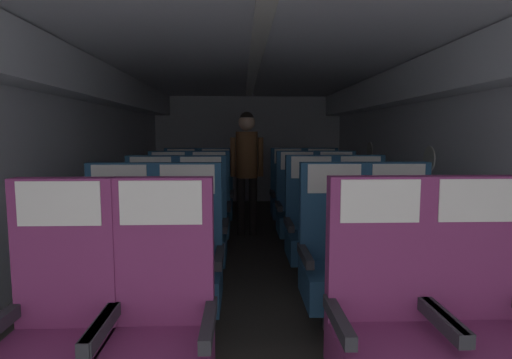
{
  "coord_description": "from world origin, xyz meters",
  "views": [
    {
      "loc": [
        -0.14,
        -0.23,
        1.34
      ],
      "look_at": [
        0.03,
        4.44,
        0.82
      ],
      "focal_mm": 29.53,
      "sensor_mm": 36.0,
      "label": 1
    }
  ],
  "objects_px": {
    "seat_d_right_aisle": "(337,210)",
    "seat_e_right_window": "(288,197)",
    "seat_b_right_aisle": "(401,260)",
    "seat_d_left_aisle": "(209,211)",
    "seat_a_left_window": "(56,333)",
    "seat_b_left_aisle": "(187,263)",
    "flight_attendant": "(247,160)",
    "seat_a_right_aisle": "(482,324)",
    "seat_b_right_window": "(336,261)",
    "seat_c_right_window": "(312,229)",
    "seat_d_right_window": "(298,210)",
    "seat_d_left_window": "(168,211)",
    "seat_b_left_window": "(118,264)",
    "seat_a_right_window": "(383,326)",
    "seat_a_left_aisle": "(160,330)",
    "seat_e_left_window": "(181,198)",
    "seat_c_right_aisle": "(362,229)",
    "seat_e_right_aisle": "(322,197)",
    "seat_c_left_window": "(150,230)",
    "seat_c_left_aisle": "(201,230)",
    "seat_e_left_aisle": "(216,198)"
  },
  "relations": [
    {
      "from": "seat_b_left_window",
      "to": "seat_e_left_aisle",
      "type": "bearing_deg",
      "value": 80.6
    },
    {
      "from": "seat_e_left_aisle",
      "to": "flight_attendant",
      "type": "height_order",
      "value": "flight_attendant"
    },
    {
      "from": "seat_a_left_window",
      "to": "seat_a_left_aisle",
      "type": "relative_size",
      "value": 1.0
    },
    {
      "from": "seat_b_right_aisle",
      "to": "seat_c_left_window",
      "type": "distance_m",
      "value": 2.13
    },
    {
      "from": "seat_d_left_window",
      "to": "seat_d_right_window",
      "type": "xyz_separation_m",
      "value": [
        1.45,
        -0.01,
        0.0
      ]
    },
    {
      "from": "seat_d_left_aisle",
      "to": "seat_e_right_aisle",
      "type": "relative_size",
      "value": 1.0
    },
    {
      "from": "seat_c_right_aisle",
      "to": "seat_d_right_aisle",
      "type": "height_order",
      "value": "same"
    },
    {
      "from": "seat_c_left_aisle",
      "to": "seat_e_right_aisle",
      "type": "bearing_deg",
      "value": 52.91
    },
    {
      "from": "seat_b_right_aisle",
      "to": "flight_attendant",
      "type": "relative_size",
      "value": 0.7
    },
    {
      "from": "seat_b_left_window",
      "to": "seat_b_left_aisle",
      "type": "bearing_deg",
      "value": -0.23
    },
    {
      "from": "seat_c_right_window",
      "to": "seat_d_right_window",
      "type": "distance_m",
      "value": 0.94
    },
    {
      "from": "seat_d_right_window",
      "to": "seat_e_right_aisle",
      "type": "height_order",
      "value": "same"
    },
    {
      "from": "seat_b_left_aisle",
      "to": "seat_b_right_aisle",
      "type": "bearing_deg",
      "value": 0.27
    },
    {
      "from": "seat_b_right_window",
      "to": "seat_d_right_aisle",
      "type": "distance_m",
      "value": 1.97
    },
    {
      "from": "seat_c_right_window",
      "to": "seat_c_left_window",
      "type": "bearing_deg",
      "value": -179.66
    },
    {
      "from": "seat_a_right_window",
      "to": "seat_e_right_aisle",
      "type": "distance_m",
      "value": 3.88
    },
    {
      "from": "seat_e_left_window",
      "to": "seat_a_left_aisle",
      "type": "bearing_deg",
      "value": -83.27
    },
    {
      "from": "seat_d_right_aisle",
      "to": "seat_e_right_window",
      "type": "relative_size",
      "value": 1.0
    },
    {
      "from": "seat_b_left_aisle",
      "to": "seat_b_right_aisle",
      "type": "height_order",
      "value": "same"
    },
    {
      "from": "seat_b_right_aisle",
      "to": "seat_d_left_aisle",
      "type": "xyz_separation_m",
      "value": [
        -1.45,
        1.91,
        0.0
      ]
    },
    {
      "from": "seat_b_right_window",
      "to": "seat_e_left_window",
      "type": "distance_m",
      "value": 3.23
    },
    {
      "from": "seat_e_left_aisle",
      "to": "seat_b_right_aisle",
      "type": "bearing_deg",
      "value": -63.45
    },
    {
      "from": "seat_a_left_window",
      "to": "seat_b_left_aisle",
      "type": "distance_m",
      "value": 1.07
    },
    {
      "from": "seat_d_left_aisle",
      "to": "seat_e_right_aisle",
      "type": "bearing_deg",
      "value": 33.77
    },
    {
      "from": "seat_e_left_window",
      "to": "flight_attendant",
      "type": "bearing_deg",
      "value": -11.82
    },
    {
      "from": "seat_d_right_window",
      "to": "seat_d_left_window",
      "type": "bearing_deg",
      "value": 179.68
    },
    {
      "from": "seat_c_left_aisle",
      "to": "flight_attendant",
      "type": "xyz_separation_m",
      "value": [
        0.44,
        1.76,
        0.52
      ]
    },
    {
      "from": "seat_a_left_aisle",
      "to": "seat_e_right_window",
      "type": "height_order",
      "value": "same"
    },
    {
      "from": "seat_c_right_window",
      "to": "seat_c_right_aisle",
      "type": "bearing_deg",
      "value": -0.42
    },
    {
      "from": "seat_b_right_aisle",
      "to": "seat_d_right_window",
      "type": "distance_m",
      "value": 1.95
    },
    {
      "from": "seat_a_left_window",
      "to": "seat_b_right_window",
      "type": "height_order",
      "value": "same"
    },
    {
      "from": "seat_a_right_window",
      "to": "seat_b_right_aisle",
      "type": "bearing_deg",
      "value": 65.02
    },
    {
      "from": "seat_a_right_window",
      "to": "seat_b_right_window",
      "type": "bearing_deg",
      "value": 89.85
    },
    {
      "from": "seat_b_left_aisle",
      "to": "seat_c_right_window",
      "type": "distance_m",
      "value": 1.4
    },
    {
      "from": "seat_d_left_window",
      "to": "seat_e_left_aisle",
      "type": "bearing_deg",
      "value": 63.68
    },
    {
      "from": "seat_e_left_window",
      "to": "seat_e_right_aisle",
      "type": "xyz_separation_m",
      "value": [
        1.92,
        -0.0,
        0.0
      ]
    },
    {
      "from": "seat_d_left_window",
      "to": "seat_e_left_aisle",
      "type": "distance_m",
      "value": 1.07
    },
    {
      "from": "seat_a_right_aisle",
      "to": "seat_b_right_window",
      "type": "bearing_deg",
      "value": 115.36
    },
    {
      "from": "seat_b_left_aisle",
      "to": "seat_d_right_window",
      "type": "bearing_deg",
      "value": 62.39
    },
    {
      "from": "seat_b_right_aisle",
      "to": "seat_b_right_window",
      "type": "bearing_deg",
      "value": 179.81
    },
    {
      "from": "flight_attendant",
      "to": "seat_a_right_aisle",
      "type": "bearing_deg",
      "value": -93.57
    },
    {
      "from": "seat_a_left_window",
      "to": "seat_a_left_aisle",
      "type": "bearing_deg",
      "value": 0.97
    },
    {
      "from": "seat_b_left_aisle",
      "to": "seat_e_left_window",
      "type": "relative_size",
      "value": 1.0
    },
    {
      "from": "seat_c_left_aisle",
      "to": "seat_c_right_window",
      "type": "bearing_deg",
      "value": 1.22
    },
    {
      "from": "seat_d_left_window",
      "to": "seat_d_right_aisle",
      "type": "xyz_separation_m",
      "value": [
        1.91,
        0.01,
        0.0
      ]
    },
    {
      "from": "seat_b_left_window",
      "to": "seat_e_right_window",
      "type": "height_order",
      "value": "same"
    },
    {
      "from": "seat_a_right_window",
      "to": "seat_b_right_window",
      "type": "relative_size",
      "value": 1.0
    },
    {
      "from": "seat_a_right_aisle",
      "to": "seat_b_right_aisle",
      "type": "height_order",
      "value": "same"
    },
    {
      "from": "seat_a_left_aisle",
      "to": "seat_c_right_aisle",
      "type": "bearing_deg",
      "value": 53.03
    },
    {
      "from": "seat_a_left_aisle",
      "to": "seat_c_right_window",
      "type": "xyz_separation_m",
      "value": [
        1.0,
        1.94,
        0.0
      ]
    }
  ]
}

